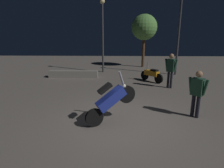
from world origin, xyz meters
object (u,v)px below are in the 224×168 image
motorcycle_blue_foreground (111,100)px  person_rider_beside (197,90)px  streetlamp_near (180,24)px  streetlamp_far (103,27)px  person_bystander_far (171,68)px  motorcycle_orange_parked_left (152,74)px

motorcycle_blue_foreground → person_rider_beside: bearing=-16.2°
motorcycle_blue_foreground → streetlamp_near: streetlamp_near is taller
streetlamp_near → streetlamp_far: streetlamp_near is taller
person_bystander_far → streetlamp_far: bearing=-100.9°
streetlamp_near → streetlamp_far: size_ratio=1.06×
person_bystander_far → motorcycle_blue_foreground: bearing=2.4°
motorcycle_orange_parked_left → motorcycle_blue_foreground: bearing=119.8°
streetlamp_far → person_rider_beside: bearing=-64.9°
motorcycle_orange_parked_left → person_rider_beside: (0.58, -5.00, 0.49)m
person_bystander_far → person_rider_beside: bearing=35.7°
motorcycle_blue_foreground → person_rider_beside: motorcycle_blue_foreground is taller
person_rider_beside → person_bystander_far: 3.61m
motorcycle_orange_parked_left → person_bystander_far: bearing=168.1°
person_rider_beside → streetlamp_near: size_ratio=0.29×
motorcycle_blue_foreground → streetlamp_far: streetlamp_far is taller
person_rider_beside → person_bystander_far: size_ratio=0.88×
motorcycle_orange_parked_left → streetlamp_near: streetlamp_near is taller
motorcycle_orange_parked_left → person_rider_beside: size_ratio=0.86×
motorcycle_blue_foreground → motorcycle_orange_parked_left: size_ratio=1.20×
motorcycle_blue_foreground → person_bystander_far: 5.07m
person_rider_beside → motorcycle_orange_parked_left: bearing=53.1°
motorcycle_orange_parked_left → streetlamp_near: bearing=-82.3°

